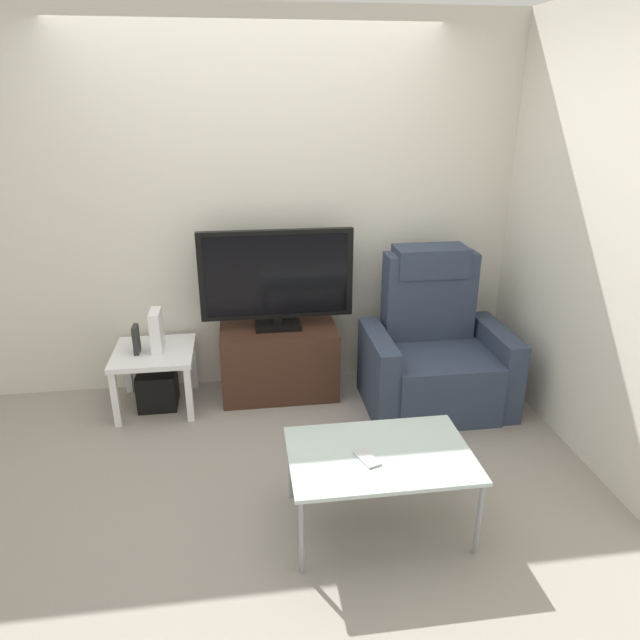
{
  "coord_description": "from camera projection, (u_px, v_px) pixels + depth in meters",
  "views": [
    {
      "loc": [
        -0.13,
        -2.94,
        2.07
      ],
      "look_at": [
        0.36,
        0.5,
        0.7
      ],
      "focal_mm": 32.39,
      "sensor_mm": 36.0,
      "label": 1
    }
  ],
  "objects": [
    {
      "name": "ground_plane",
      "position": [
        273.0,
        461.0,
        3.48
      ],
      "size": [
        6.4,
        6.4,
        0.0
      ],
      "primitive_type": "plane",
      "color": "gray"
    },
    {
      "name": "wall_back",
      "position": [
        257.0,
        211.0,
        4.05
      ],
      "size": [
        6.4,
        0.06,
        2.6
      ],
      "primitive_type": "cube",
      "color": "beige",
      "rests_on": "ground"
    },
    {
      "name": "wall_side",
      "position": [
        600.0,
        239.0,
        3.25
      ],
      "size": [
        0.06,
        4.48,
        2.6
      ],
      "primitive_type": "cube",
      "color": "beige",
      "rests_on": "ground"
    },
    {
      "name": "tv_stand",
      "position": [
        279.0,
        361.0,
        4.18
      ],
      "size": [
        0.82,
        0.44,
        0.51
      ],
      "color": "#3D2319",
      "rests_on": "ground"
    },
    {
      "name": "television",
      "position": [
        277.0,
        277.0,
        3.97
      ],
      "size": [
        1.06,
        0.2,
        0.7
      ],
      "color": "black",
      "rests_on": "tv_stand"
    },
    {
      "name": "recliner_armchair",
      "position": [
        434.0,
        353.0,
        4.04
      ],
      "size": [
        0.98,
        0.78,
        1.08
      ],
      "rotation": [
        0.0,
        0.0,
        0.1
      ],
      "color": "#2D384C",
      "rests_on": "ground"
    },
    {
      "name": "side_table",
      "position": [
        154.0,
        359.0,
        3.97
      ],
      "size": [
        0.54,
        0.54,
        0.43
      ],
      "color": "white",
      "rests_on": "ground"
    },
    {
      "name": "subwoofer_box",
      "position": [
        158.0,
        389.0,
        4.06
      ],
      "size": [
        0.26,
        0.26,
        0.26
      ],
      "primitive_type": "cube",
      "color": "black",
      "rests_on": "ground"
    },
    {
      "name": "book_upright",
      "position": [
        136.0,
        339.0,
        3.88
      ],
      "size": [
        0.03,
        0.11,
        0.19
      ],
      "primitive_type": "cube",
      "color": "#262626",
      "rests_on": "side_table"
    },
    {
      "name": "game_console",
      "position": [
        157.0,
        331.0,
        3.91
      ],
      "size": [
        0.07,
        0.2,
        0.28
      ],
      "primitive_type": "cube",
      "color": "white",
      "rests_on": "side_table"
    },
    {
      "name": "coffee_table",
      "position": [
        380.0,
        458.0,
        2.83
      ],
      "size": [
        0.9,
        0.6,
        0.43
      ],
      "color": "#B2C6C1",
      "rests_on": "ground"
    },
    {
      "name": "cell_phone",
      "position": [
        367.0,
        458.0,
        2.77
      ],
      "size": [
        0.12,
        0.16,
        0.01
      ],
      "primitive_type": "cube",
      "rotation": [
        0.0,
        0.0,
        0.35
      ],
      "color": "#B7B7BC",
      "rests_on": "coffee_table"
    }
  ]
}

